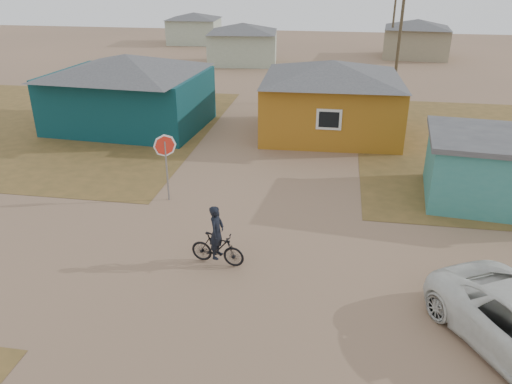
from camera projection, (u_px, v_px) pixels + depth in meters
ground at (229, 272)px, 14.78m from camera, size 120.00×120.00×0.00m
grass_nw at (38, 124)px, 28.52m from camera, size 20.00×18.00×0.00m
house_teal at (129, 90)px, 27.31m from camera, size 8.93×7.08×4.00m
house_yellow at (331, 97)px, 26.15m from camera, size 7.72×6.76×3.90m
house_pale_west at (243, 43)px, 45.42m from camera, size 7.04×6.15×3.60m
house_beige_east at (416, 38)px, 48.44m from camera, size 6.95×6.05×3.60m
house_pale_north at (194, 27)px, 57.42m from camera, size 6.28×5.81×3.40m
utility_pole_near at (400, 37)px, 31.85m from camera, size 1.40×0.20×8.00m
utility_pole_far at (394, 15)px, 46.07m from camera, size 1.40×0.20×8.00m
stop_sign at (165, 153)px, 18.56m from camera, size 0.86×0.17×2.66m
cyclist at (217, 243)px, 14.96m from camera, size 1.76×0.75×1.93m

